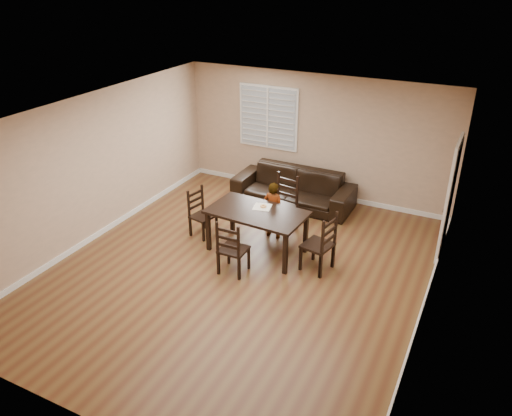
# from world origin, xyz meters

# --- Properties ---
(ground) EXTENTS (7.00, 7.00, 0.00)m
(ground) POSITION_xyz_m (0.00, 0.00, 0.00)
(ground) COLOR brown
(ground) RESTS_ON ground
(room) EXTENTS (6.04, 7.04, 2.72)m
(room) POSITION_xyz_m (0.04, 0.18, 1.81)
(room) COLOR tan
(room) RESTS_ON ground
(dining_table) EXTENTS (1.77, 1.07, 0.80)m
(dining_table) POSITION_xyz_m (-0.03, 0.72, 0.72)
(dining_table) COLOR black
(dining_table) RESTS_ON ground
(chair_near) EXTENTS (0.55, 0.52, 1.09)m
(chair_near) POSITION_xyz_m (0.05, 1.82, 0.50)
(chair_near) COLOR black
(chair_near) RESTS_ON ground
(chair_far) EXTENTS (0.45, 0.43, 0.99)m
(chair_far) POSITION_xyz_m (-0.07, -0.18, 0.45)
(chair_far) COLOR black
(chair_far) RESTS_ON ground
(chair_left) EXTENTS (0.47, 0.50, 0.94)m
(chair_left) POSITION_xyz_m (-1.31, 0.82, 0.43)
(chair_left) COLOR black
(chair_left) RESTS_ON ground
(chair_right) EXTENTS (0.54, 0.56, 1.07)m
(chair_right) POSITION_xyz_m (1.28, 0.62, 0.49)
(chair_right) COLOR black
(chair_right) RESTS_ON ground
(child) EXTENTS (0.42, 0.29, 1.12)m
(child) POSITION_xyz_m (0.01, 1.34, 0.56)
(child) COLOR gray
(child) RESTS_ON ground
(napkin) EXTENTS (0.37, 0.37, 0.00)m
(napkin) POSITION_xyz_m (-0.01, 0.91, 0.80)
(napkin) COLOR beige
(napkin) RESTS_ON dining_table
(donut) EXTENTS (0.11, 0.11, 0.04)m
(donut) POSITION_xyz_m (0.01, 0.91, 0.83)
(donut) COLOR #CE8B4A
(donut) RESTS_ON napkin
(sofa) EXTENTS (2.58, 1.03, 0.75)m
(sofa) POSITION_xyz_m (-0.20, 2.84, 0.38)
(sofa) COLOR black
(sofa) RESTS_ON ground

